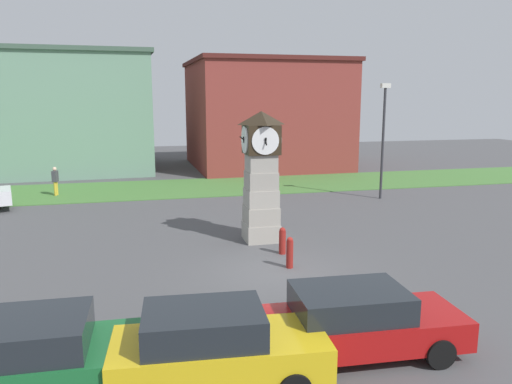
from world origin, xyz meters
TOP-DOWN VIEW (x-y plane):
  - ground_plane at (0.00, 0.00)m, footprint 86.03×86.03m
  - clock_tower at (0.43, 3.70)m, footprint 1.62×1.68m
  - bollard_near_tower at (0.75, 1.83)m, footprint 0.25×0.25m
  - bollard_mid_row at (0.56, 0.34)m, footprint 0.23×0.23m
  - car_navy_sedan at (-6.08, -5.53)m, footprint 4.19×2.12m
  - car_near_tower at (-2.86, -5.90)m, footprint 4.24×2.09m
  - car_by_building at (0.37, -5.36)m, footprint 4.42×2.11m
  - pedestrian_crossing_lot at (-8.76, 15.00)m, footprint 0.34×0.45m
  - street_lamp_near_road at (8.83, 10.08)m, footprint 0.50×0.24m
  - warehouse_blue_far at (-10.31, 26.33)m, footprint 15.05×12.92m
  - storefront_low_left at (5.86, 24.47)m, footprint 11.85×11.82m
  - grass_verge_far at (0.80, 15.77)m, footprint 51.62×6.49m

SIDE VIEW (x-z plane):
  - ground_plane at x=0.00m, z-range 0.00..0.00m
  - grass_verge_far at x=0.80m, z-range 0.00..0.04m
  - bollard_near_tower at x=0.75m, z-range 0.01..0.98m
  - bollard_mid_row at x=0.56m, z-range 0.01..1.05m
  - car_by_building at x=0.37m, z-range 0.01..1.52m
  - car_navy_sedan at x=-6.08m, z-range 0.01..1.61m
  - car_near_tower at x=-2.86m, z-range 0.01..1.62m
  - pedestrian_crossing_lot at x=-8.76m, z-range 0.12..1.78m
  - clock_tower at x=0.43m, z-range 0.03..5.05m
  - street_lamp_near_road at x=8.83m, z-range 0.49..6.74m
  - storefront_low_left at x=5.86m, z-range 0.01..8.35m
  - warehouse_blue_far at x=-10.31m, z-range 0.01..8.81m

